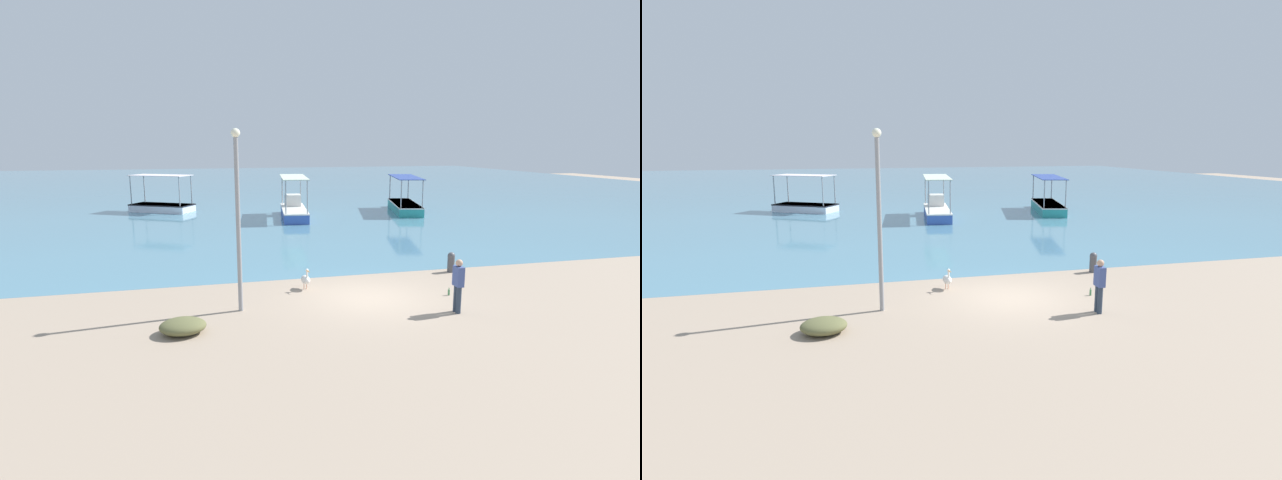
% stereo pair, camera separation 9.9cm
% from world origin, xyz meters
% --- Properties ---
extents(ground, '(120.00, 120.00, 0.00)m').
position_xyz_m(ground, '(0.00, 0.00, 0.00)').
color(ground, tan).
extents(harbor_water, '(110.00, 90.00, 0.00)m').
position_xyz_m(harbor_water, '(0.00, 48.00, 0.00)').
color(harbor_water, teal).
rests_on(harbor_water, ground).
extents(fishing_boat_near_right, '(2.56, 6.60, 2.89)m').
position_xyz_m(fishing_boat_near_right, '(1.25, 19.16, 0.61)').
color(fishing_boat_near_right, '#385CB9').
rests_on(fishing_boat_near_right, harbor_water).
extents(fishing_boat_near_left, '(5.09, 4.10, 2.81)m').
position_xyz_m(fishing_boat_near_left, '(-7.98, 24.68, 0.51)').
color(fishing_boat_near_left, white).
rests_on(fishing_boat_near_left, harbor_water).
extents(fishing_boat_far_right, '(3.47, 6.99, 2.69)m').
position_xyz_m(fishing_boat_far_right, '(10.11, 20.02, 0.53)').
color(fishing_boat_far_right, teal).
rests_on(fishing_boat_far_right, harbor_water).
extents(pelican, '(0.36, 0.81, 0.80)m').
position_xyz_m(pelican, '(-1.85, 1.55, 0.38)').
color(pelican, '#E0997A').
rests_on(pelican, ground).
extents(lamp_post, '(0.28, 0.28, 5.61)m').
position_xyz_m(lamp_post, '(-4.33, -0.22, 3.16)').
color(lamp_post, gray).
rests_on(lamp_post, ground).
extents(mooring_bollard, '(0.30, 0.30, 0.82)m').
position_xyz_m(mooring_bollard, '(4.45, 2.50, 0.44)').
color(mooring_bollard, '#47474C').
rests_on(mooring_bollard, ground).
extents(fisherman_standing, '(0.24, 0.41, 1.69)m').
position_xyz_m(fisherman_standing, '(2.16, -2.05, 0.91)').
color(fisherman_standing, '#2C394C').
rests_on(fisherman_standing, ground).
extents(net_pile, '(1.28, 1.08, 0.44)m').
position_xyz_m(net_pile, '(-6.07, -1.78, 0.22)').
color(net_pile, brown).
rests_on(net_pile, ground).
extents(glass_bottle, '(0.07, 0.07, 0.27)m').
position_xyz_m(glass_bottle, '(2.80, -0.36, 0.11)').
color(glass_bottle, '#3F7F4C').
rests_on(glass_bottle, ground).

